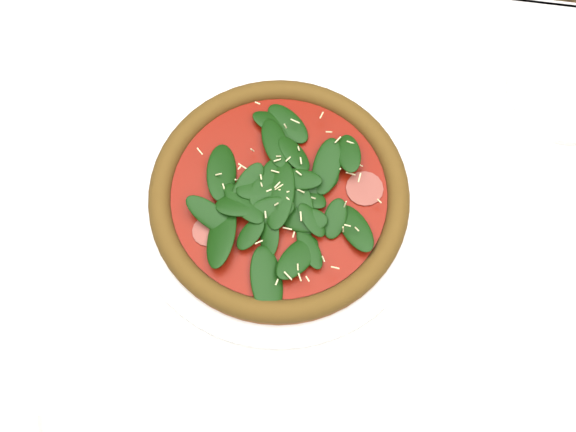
# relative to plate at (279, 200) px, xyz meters

# --- Properties ---
(ground) EXTENTS (6.00, 6.00, 0.00)m
(ground) POSITION_rel_plate_xyz_m (0.07, -0.06, -0.76)
(ground) COLOR brown
(ground) RESTS_ON ground
(dining_table) EXTENTS (1.21, 0.81, 0.75)m
(dining_table) POSITION_rel_plate_xyz_m (0.07, -0.06, -0.11)
(dining_table) COLOR white
(dining_table) RESTS_ON ground
(plate) EXTENTS (0.35, 0.35, 0.01)m
(plate) POSITION_rel_plate_xyz_m (0.00, 0.00, 0.00)
(plate) COLOR white
(plate) RESTS_ON dining_table
(pizza) EXTENTS (0.34, 0.34, 0.04)m
(pizza) POSITION_rel_plate_xyz_m (0.00, 0.00, 0.02)
(pizza) COLOR #A05A26
(pizza) RESTS_ON plate
(saucer_far) EXTENTS (0.15, 0.15, 0.01)m
(saucer_far) POSITION_rel_plate_xyz_m (0.34, 0.20, -0.00)
(saucer_far) COLOR white
(saucer_far) RESTS_ON dining_table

